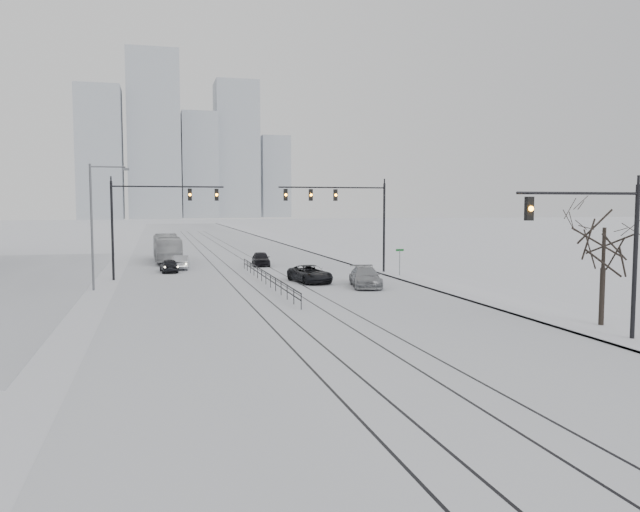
{
  "coord_description": "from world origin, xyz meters",
  "views": [
    {
      "loc": [
        -8.1,
        -16.98,
        6.11
      ],
      "look_at": [
        0.92,
        17.21,
        3.2
      ],
      "focal_mm": 35.0,
      "sensor_mm": 36.0,
      "label": 1
    }
  ],
  "objects": [
    {
      "name": "ground",
      "position": [
        0.0,
        0.0,
        0.0
      ],
      "size": [
        500.0,
        500.0,
        0.0
      ],
      "primitive_type": "plane",
      "color": "silver",
      "rests_on": "ground"
    },
    {
      "name": "road",
      "position": [
        0.0,
        60.0,
        0.01
      ],
      "size": [
        22.0,
        260.0,
        0.02
      ],
      "primitive_type": "cube",
      "color": "silver",
      "rests_on": "ground"
    },
    {
      "name": "sidewalk_east",
      "position": [
        13.5,
        60.0,
        0.08
      ],
      "size": [
        5.0,
        260.0,
        0.16
      ],
      "primitive_type": "cube",
      "color": "silver",
      "rests_on": "ground"
    },
    {
      "name": "curb",
      "position": [
        11.05,
        60.0,
        0.06
      ],
      "size": [
        0.1,
        260.0,
        0.12
      ],
      "primitive_type": "cube",
      "color": "gray",
      "rests_on": "ground"
    },
    {
      "name": "tram_rails",
      "position": [
        -0.0,
        40.0,
        0.02
      ],
      "size": [
        5.3,
        180.0,
        0.01
      ],
      "color": "black",
      "rests_on": "ground"
    },
    {
      "name": "skyline",
      "position": [
        5.02,
        273.63,
        30.65
      ],
      "size": [
        96.0,
        48.0,
        72.0
      ],
      "color": "#A1A8B1",
      "rests_on": "ground"
    },
    {
      "name": "traffic_mast_near",
      "position": [
        10.79,
        6.0,
        4.56
      ],
      "size": [
        6.1,
        0.37,
        7.0
      ],
      "color": "black",
      "rests_on": "ground"
    },
    {
      "name": "traffic_mast_ne",
      "position": [
        8.15,
        34.99,
        5.76
      ],
      "size": [
        9.6,
        0.37,
        8.0
      ],
      "color": "black",
      "rests_on": "ground"
    },
    {
      "name": "traffic_mast_nw",
      "position": [
        -8.52,
        36.0,
        5.57
      ],
      "size": [
        9.1,
        0.37,
        8.0
      ],
      "color": "black",
      "rests_on": "ground"
    },
    {
      "name": "street_light_west",
      "position": [
        -12.2,
        30.0,
        5.21
      ],
      "size": [
        2.73,
        0.25,
        9.0
      ],
      "color": "#595B60",
      "rests_on": "ground"
    },
    {
      "name": "bare_tree",
      "position": [
        13.2,
        9.0,
        4.49
      ],
      "size": [
        4.4,
        4.4,
        6.1
      ],
      "color": "black",
      "rests_on": "ground"
    },
    {
      "name": "median_fence",
      "position": [
        0.0,
        30.0,
        0.53
      ],
      "size": [
        0.06,
        24.0,
        1.0
      ],
      "color": "black",
      "rests_on": "ground"
    },
    {
      "name": "street_sign",
      "position": [
        11.8,
        32.0,
        1.61
      ],
      "size": [
        0.7,
        0.06,
        2.4
      ],
      "color": "#595B60",
      "rests_on": "ground"
    },
    {
      "name": "sedan_sb_inner",
      "position": [
        -7.0,
        40.73,
        0.62
      ],
      "size": [
        1.72,
        3.73,
        1.24
      ],
      "primitive_type": "imported",
      "rotation": [
        0.0,
        0.0,
        3.22
      ],
      "color": "black",
      "rests_on": "ground"
    },
    {
      "name": "sedan_sb_outer",
      "position": [
        -5.86,
        43.19,
        0.67
      ],
      "size": [
        1.76,
        4.18,
        1.34
      ],
      "primitive_type": "imported",
      "rotation": [
        0.0,
        0.0,
        3.06
      ],
      "color": "#A4A6AC",
      "rests_on": "ground"
    },
    {
      "name": "sedan_nb_front",
      "position": [
        3.56,
        30.25,
        0.68
      ],
      "size": [
        3.06,
        5.2,
        1.36
      ],
      "primitive_type": "imported",
      "rotation": [
        0.0,
        0.0,
        0.17
      ],
      "color": "black",
      "rests_on": "ground"
    },
    {
      "name": "sedan_nb_right",
      "position": [
        6.89,
        26.61,
        0.74
      ],
      "size": [
        3.04,
        5.41,
        1.48
      ],
      "primitive_type": "imported",
      "rotation": [
        0.0,
        0.0,
        -0.2
      ],
      "color": "gray",
      "rests_on": "ground"
    },
    {
      "name": "sedan_nb_far",
      "position": [
        2.03,
        44.68,
        0.71
      ],
      "size": [
        2.04,
        4.3,
        1.42
      ],
      "primitive_type": "imported",
      "rotation": [
        0.0,
        0.0,
        -0.09
      ],
      "color": "black",
      "rests_on": "ground"
    },
    {
      "name": "box_truck",
      "position": [
        -6.97,
        51.12,
        1.48
      ],
      "size": [
        2.84,
        10.68,
        2.95
      ],
      "primitive_type": "imported",
      "rotation": [
        0.0,
        0.0,
        3.18
      ],
      "color": "#B2B4B6",
      "rests_on": "ground"
    }
  ]
}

